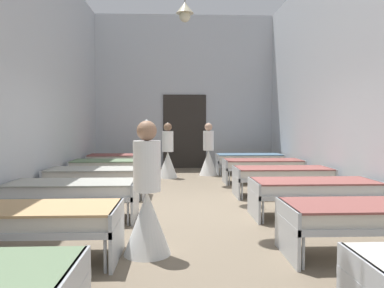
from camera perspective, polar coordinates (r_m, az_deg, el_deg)
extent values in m
cube|color=#7A6B56|center=(6.71, 0.05, -9.76)|extent=(6.37, 12.33, 0.10)
cube|color=silver|center=(12.56, -1.13, 7.81)|extent=(6.17, 0.20, 4.98)
cube|color=silver|center=(7.16, -25.09, 11.23)|extent=(0.20, 11.73, 4.98)
cube|color=silver|center=(7.39, 24.33, 10.98)|extent=(0.20, 11.73, 4.98)
cube|color=#2D2823|center=(12.39, -1.11, 1.90)|extent=(1.40, 0.06, 2.40)
cone|color=beige|center=(10.06, -1.08, 19.86)|extent=(0.44, 0.44, 0.28)
sphere|color=beige|center=(10.00, -1.07, 18.65)|extent=(0.28, 0.28, 0.28)
cylinder|color=#B7BCC1|center=(3.87, -12.96, -16.07)|extent=(0.03, 0.03, 0.34)
cylinder|color=#B7BCC1|center=(4.55, -11.25, -13.15)|extent=(0.03, 0.03, 0.34)
cube|color=#B7BCC1|center=(4.38, -23.58, -11.19)|extent=(1.90, 0.84, 0.07)
cube|color=#B7BCC1|center=(4.16, -11.21, -12.99)|extent=(0.04, 0.84, 0.57)
cube|color=silver|center=(4.35, -23.61, -9.85)|extent=(1.82, 0.78, 0.14)
cube|color=tan|center=(4.34, -23.63, -8.80)|extent=(1.86, 0.82, 0.02)
cylinder|color=#B7BCC1|center=(4.01, 16.43, -15.44)|extent=(0.03, 0.03, 0.34)
cylinder|color=#B7BCC1|center=(4.66, 13.51, -12.76)|extent=(0.03, 0.03, 0.34)
cube|color=#B7BCC1|center=(4.61, 25.45, -10.53)|extent=(1.90, 0.84, 0.07)
cube|color=#B7BCC1|center=(4.28, 14.09, -12.56)|extent=(0.04, 0.84, 0.57)
cube|color=silver|center=(4.59, 25.48, -9.25)|extent=(1.82, 0.78, 0.14)
cube|color=#8C4C47|center=(4.57, 25.51, -8.25)|extent=(1.86, 0.82, 0.02)
cylinder|color=#B7BCC1|center=(5.98, -26.65, -9.50)|extent=(0.03, 0.03, 0.34)
cylinder|color=#B7BCC1|center=(6.63, -24.07, -8.24)|extent=(0.03, 0.03, 0.34)
cylinder|color=#B7BCC1|center=(5.51, -9.63, -10.28)|extent=(0.03, 0.03, 0.34)
cylinder|color=#B7BCC1|center=(6.21, -8.79, -8.77)|extent=(0.03, 0.03, 0.34)
cube|color=#B7BCC1|center=(5.98, -17.57, -7.31)|extent=(1.90, 0.84, 0.07)
cube|color=#B7BCC1|center=(6.30, -25.82, -7.76)|extent=(0.04, 0.84, 0.57)
cube|color=#B7BCC1|center=(5.83, -8.60, -8.36)|extent=(0.04, 0.84, 0.57)
cube|color=white|center=(5.96, -17.59, -6.32)|extent=(1.82, 0.78, 0.14)
cube|color=#9E9E93|center=(5.95, -17.60, -5.54)|extent=(1.86, 0.82, 0.02)
cylinder|color=#B7BCC1|center=(5.61, 10.66, -10.05)|extent=(0.03, 0.03, 0.34)
cylinder|color=#B7BCC1|center=(6.29, 9.16, -8.61)|extent=(0.03, 0.03, 0.34)
cylinder|color=#B7BCC1|center=(6.23, 26.65, -9.01)|extent=(0.03, 0.03, 0.34)
cylinder|color=#B7BCC1|center=(6.85, 23.70, -7.87)|extent=(0.03, 0.03, 0.34)
cube|color=#B7BCC1|center=(6.15, 17.88, -7.04)|extent=(1.90, 0.84, 0.07)
cube|color=#B7BCC1|center=(5.91, 9.30, -8.20)|extent=(0.04, 0.84, 0.57)
cube|color=#B7BCC1|center=(6.54, 25.60, -7.37)|extent=(0.04, 0.84, 0.57)
cube|color=white|center=(6.13, 17.90, -6.07)|extent=(1.82, 0.78, 0.14)
cube|color=#8C4C47|center=(6.12, 17.91, -5.31)|extent=(1.86, 0.82, 0.02)
cylinder|color=#B7BCC1|center=(7.55, -21.25, -6.83)|extent=(0.03, 0.03, 0.34)
cylinder|color=#B7BCC1|center=(8.23, -19.62, -6.01)|extent=(0.03, 0.03, 0.34)
cylinder|color=#B7BCC1|center=(7.18, -7.89, -7.15)|extent=(0.03, 0.03, 0.34)
cylinder|color=#B7BCC1|center=(7.89, -7.39, -6.24)|extent=(0.03, 0.03, 0.34)
cube|color=#B7BCC1|center=(7.63, -14.18, -5.06)|extent=(1.90, 0.84, 0.07)
cube|color=#B7BCC1|center=(7.89, -20.83, -5.55)|extent=(0.04, 0.84, 0.57)
cube|color=#B7BCC1|center=(7.51, -7.18, -5.80)|extent=(0.04, 0.84, 0.57)
cube|color=silver|center=(7.62, -14.19, -4.27)|extent=(1.82, 0.78, 0.14)
cube|color=#9E9E93|center=(7.61, -14.20, -3.66)|extent=(1.86, 0.82, 0.02)
cylinder|color=#B7BCC1|center=(7.26, 7.56, -7.04)|extent=(0.03, 0.03, 0.34)
cylinder|color=#B7BCC1|center=(7.96, 6.66, -6.15)|extent=(0.03, 0.03, 0.34)
cylinder|color=#B7BCC1|center=(7.75, 20.42, -6.57)|extent=(0.03, 0.03, 0.34)
cylinder|color=#B7BCC1|center=(8.41, 18.51, -5.80)|extent=(0.03, 0.03, 0.34)
cube|color=#B7BCC1|center=(7.77, 13.46, -4.91)|extent=(1.90, 0.84, 0.07)
cube|color=#B7BCC1|center=(7.58, 6.64, -5.71)|extent=(0.04, 0.84, 0.57)
cube|color=#B7BCC1|center=(8.08, 19.84, -5.33)|extent=(0.04, 0.84, 0.57)
cube|color=silver|center=(7.76, 13.47, -4.14)|extent=(1.82, 0.78, 0.14)
cube|color=#8C4C47|center=(7.75, 13.48, -3.54)|extent=(1.86, 0.82, 0.02)
cylinder|color=#B7BCC1|center=(9.18, -17.77, -5.06)|extent=(0.03, 0.03, 0.34)
cylinder|color=#B7BCC1|center=(9.87, -16.66, -4.49)|extent=(0.03, 0.03, 0.34)
cylinder|color=#B7BCC1|center=(8.88, -6.83, -5.21)|extent=(0.03, 0.03, 0.34)
cylinder|color=#B7BCC1|center=(9.59, -6.50, -4.60)|extent=(0.03, 0.03, 0.34)
cube|color=#B7BCC1|center=(9.31, -12.02, -3.60)|extent=(1.90, 0.84, 0.07)
cube|color=#B7BCC1|center=(9.52, -17.55, -4.06)|extent=(0.04, 0.84, 0.57)
cube|color=#B7BCC1|center=(9.22, -6.29, -4.17)|extent=(0.04, 0.84, 0.57)
cube|color=silver|center=(9.30, -12.03, -2.96)|extent=(1.82, 0.78, 0.14)
cube|color=slate|center=(9.29, -12.03, -2.45)|extent=(1.86, 0.82, 0.02)
cylinder|color=#B7BCC1|center=(8.94, 5.64, -5.14)|extent=(0.03, 0.03, 0.34)
cylinder|color=#B7BCC1|center=(9.65, 5.04, -4.55)|extent=(0.03, 0.03, 0.34)
cylinder|color=#B7BCC1|center=(9.34, 16.31, -4.90)|extent=(0.03, 0.03, 0.34)
cylinder|color=#B7BCC1|center=(10.02, 14.98, -4.35)|extent=(0.03, 0.03, 0.34)
cube|color=#B7BCC1|center=(9.42, 10.60, -3.51)|extent=(1.90, 0.84, 0.07)
cube|color=#B7BCC1|center=(9.27, 4.97, -4.12)|extent=(0.04, 0.84, 0.57)
cube|color=#B7BCC1|center=(9.69, 15.97, -3.92)|extent=(0.04, 0.84, 0.57)
cube|color=silver|center=(9.41, 10.60, -2.87)|extent=(1.82, 0.78, 0.14)
cube|color=#8C4C47|center=(9.41, 10.61, -2.38)|extent=(1.86, 0.82, 0.02)
cylinder|color=#B7BCC1|center=(10.84, -15.35, -3.82)|extent=(0.03, 0.03, 0.34)
cylinder|color=#B7BCC1|center=(11.53, -14.55, -3.40)|extent=(0.03, 0.03, 0.34)
cylinder|color=#B7BCC1|center=(10.58, -6.11, -3.89)|extent=(0.03, 0.03, 0.34)
cylinder|color=#B7BCC1|center=(11.30, -5.88, -3.45)|extent=(0.03, 0.03, 0.34)
cube|color=#B7BCC1|center=(11.01, -10.52, -2.58)|extent=(1.90, 0.84, 0.07)
cube|color=#B7BCC1|center=(11.18, -15.25, -3.00)|extent=(0.04, 0.84, 0.57)
cube|color=#B7BCC1|center=(10.92, -5.68, -3.05)|extent=(0.04, 0.84, 0.57)
cube|color=silver|center=(11.00, -10.53, -2.04)|extent=(1.82, 0.78, 0.14)
cube|color=#8C4C47|center=(10.99, -10.53, -1.61)|extent=(1.86, 0.82, 0.02)
cylinder|color=#B7BCC1|center=(10.63, 4.34, -3.85)|extent=(0.03, 0.03, 0.34)
cylinder|color=#B7BCC1|center=(11.34, 3.91, -3.42)|extent=(0.03, 0.03, 0.34)
cylinder|color=#B7BCC1|center=(10.97, 13.42, -3.71)|extent=(0.03, 0.03, 0.34)
cylinder|color=#B7BCC1|center=(11.66, 12.45, -3.30)|extent=(0.03, 0.03, 0.34)
cube|color=#B7BCC1|center=(11.10, 8.59, -2.52)|extent=(1.90, 0.84, 0.07)
cube|color=#B7BCC1|center=(10.97, 3.81, -3.02)|extent=(0.04, 0.84, 0.57)
cube|color=#B7BCC1|center=(11.32, 13.22, -2.91)|extent=(0.04, 0.84, 0.57)
cube|color=silver|center=(11.09, 8.60, -1.98)|extent=(1.82, 0.78, 0.14)
cube|color=slate|center=(11.08, 8.60, -1.56)|extent=(1.86, 0.82, 0.02)
cone|color=white|center=(10.67, 2.49, -2.84)|extent=(0.52, 0.52, 0.70)
cylinder|color=white|center=(10.63, 2.50, 0.51)|extent=(0.30, 0.30, 0.55)
sphere|color=tan|center=(10.62, 2.50, 2.59)|extent=(0.22, 0.22, 0.22)
cone|color=white|center=(10.62, 2.50, 3.00)|extent=(0.18, 0.18, 0.10)
cone|color=white|center=(4.27, -6.75, -11.69)|extent=(0.52, 0.52, 0.70)
cylinder|color=white|center=(4.15, -6.81, -3.31)|extent=(0.30, 0.30, 0.55)
sphere|color=#A87A5B|center=(4.13, -6.84, 2.01)|extent=(0.22, 0.22, 0.22)
cone|color=white|center=(4.13, -6.85, 3.08)|extent=(0.18, 0.18, 0.10)
cone|color=white|center=(10.18, -3.66, -3.13)|extent=(0.52, 0.52, 0.70)
cylinder|color=white|center=(10.14, -3.67, 0.39)|extent=(0.30, 0.30, 0.55)
sphere|color=#846047|center=(10.13, -3.68, 2.57)|extent=(0.22, 0.22, 0.22)
cone|color=white|center=(10.13, -3.68, 3.00)|extent=(0.18, 0.18, 0.10)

